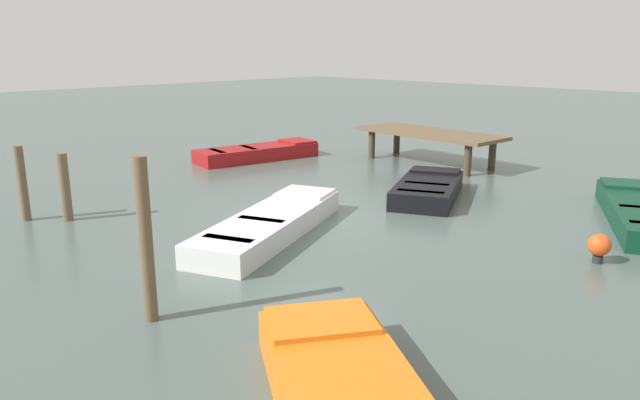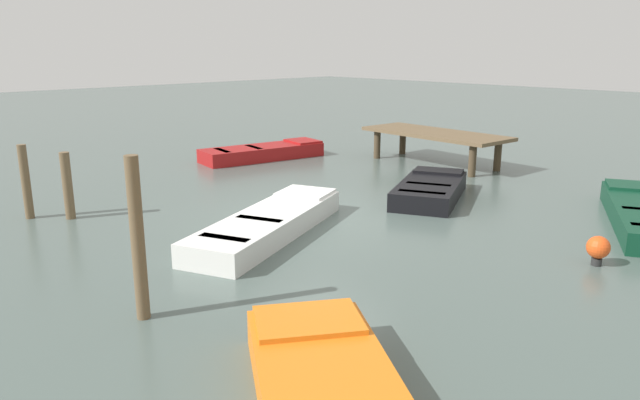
# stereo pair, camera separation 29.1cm
# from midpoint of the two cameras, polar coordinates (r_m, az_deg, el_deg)

# --- Properties ---
(ground_plane) EXTENTS (80.00, 80.00, 0.00)m
(ground_plane) POSITION_cam_midpoint_polar(r_m,az_deg,el_deg) (12.02, 0.69, -1.62)
(ground_plane) COLOR #4C5B56
(dock_segment) EXTENTS (4.45, 1.93, 0.95)m
(dock_segment) POSITION_cam_midpoint_polar(r_m,az_deg,el_deg) (17.57, 11.45, 6.04)
(dock_segment) COLOR brown
(dock_segment) RESTS_ON ground_plane
(rowboat_black) EXTENTS (2.37, 3.11, 0.46)m
(rowboat_black) POSITION_cam_midpoint_polar(r_m,az_deg,el_deg) (13.62, 11.14, 1.00)
(rowboat_black) COLOR black
(rowboat_black) RESTS_ON ground_plane
(rowboat_white) EXTENTS (2.67, 4.30, 0.46)m
(rowboat_white) POSITION_cam_midpoint_polar(r_m,az_deg,el_deg) (10.87, -4.17, -2.24)
(rowboat_white) COLOR silver
(rowboat_white) RESTS_ON ground_plane
(rowboat_red) EXTENTS (1.79, 3.91, 0.46)m
(rowboat_red) POSITION_cam_midpoint_polar(r_m,az_deg,el_deg) (18.21, -5.03, 4.62)
(rowboat_red) COLOR maroon
(rowboat_red) RESTS_ON ground_plane
(mooring_piling_near_right) EXTENTS (0.19, 0.19, 1.35)m
(mooring_piling_near_right) POSITION_cam_midpoint_polar(r_m,az_deg,el_deg) (12.70, -22.50, 1.27)
(mooring_piling_near_right) COLOR brown
(mooring_piling_near_right) RESTS_ON ground_plane
(mooring_piling_mid_left) EXTENTS (0.17, 0.17, 1.49)m
(mooring_piling_mid_left) POSITION_cam_midpoint_polar(r_m,az_deg,el_deg) (13.04, -25.86, 1.57)
(mooring_piling_mid_left) COLOR brown
(mooring_piling_mid_left) RESTS_ON ground_plane
(mooring_piling_center) EXTENTS (0.17, 0.17, 2.10)m
(mooring_piling_center) POSITION_cam_midpoint_polar(r_m,az_deg,el_deg) (7.61, -16.09, -3.66)
(mooring_piling_center) COLOR brown
(mooring_piling_center) RESTS_ON ground_plane
(marker_buoy) EXTENTS (0.36, 0.36, 0.48)m
(marker_buoy) POSITION_cam_midpoint_polar(r_m,az_deg,el_deg) (10.36, 25.91, -4.19)
(marker_buoy) COLOR #262626
(marker_buoy) RESTS_ON ground_plane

